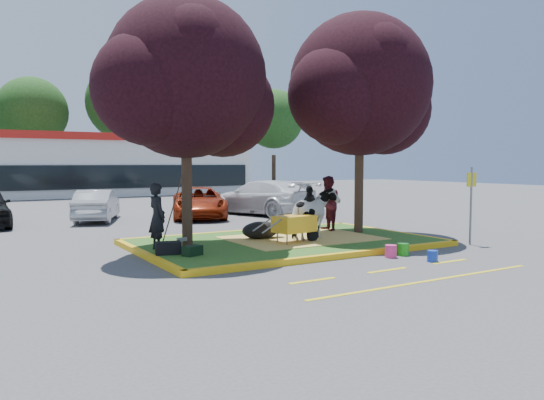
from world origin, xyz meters
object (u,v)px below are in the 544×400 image
sign_post (471,198)px  bucket_green (403,249)px  bucket_pink (391,251)px  bucket_blue (432,256)px  car_silver (97,205)px  cow (314,214)px  wheelbarrow (295,224)px  handler (157,217)px  calf (261,230)px

sign_post → bucket_green: bearing=-161.7°
bucket_green → bucket_pink: bucket_green is taller
bucket_blue → car_silver: bearing=109.9°
cow → sign_post: sign_post is taller
bucket_green → bucket_blue: bearing=-91.1°
cow → bucket_blue: bearing=172.2°
wheelbarrow → sign_post: bearing=-32.9°
sign_post → bucket_blue: (-2.96, -1.29, -1.22)m
bucket_pink → car_silver: car_silver is taller
wheelbarrow → bucket_green: size_ratio=6.40×
sign_post → bucket_green: (-2.94, -0.30, -1.20)m
handler → bucket_pink: handler is taller
handler → cow: bearing=-104.0°
sign_post → car_silver: sign_post is taller
sign_post → bucket_pink: bearing=-161.6°
bucket_green → bucket_blue: bucket_green is taller
bucket_blue → bucket_green: bearing=88.9°
bucket_green → bucket_pink: bearing=-172.9°
bucket_green → car_silver: (-4.80, 12.20, 0.48)m
cow → bucket_blue: cow is taller
bucket_pink → car_silver: 13.01m
wheelbarrow → bucket_pink: wheelbarrow is taller
wheelbarrow → bucket_pink: 2.75m
cow → bucket_green: (0.91, -2.60, -0.73)m
cow → bucket_pink: 2.80m
handler → car_silver: 9.06m
bucket_blue → sign_post: bearing=23.6°
handler → wheelbarrow: 3.71m
cow → calf: cow is taller
calf → bucket_blue: 5.00m
calf → sign_post: sign_post is taller
handler → car_silver: bearing=-10.3°
cow → bucket_pink: cow is taller
handler → sign_post: sign_post is taller
bucket_blue → calf: bearing=115.2°
bucket_green → calf: bearing=121.3°
car_silver → sign_post: bearing=144.6°
bucket_blue → car_silver: car_silver is taller
wheelbarrow → sign_post: sign_post is taller
sign_post → car_silver: (-7.75, 11.90, -0.72)m
bucket_green → car_silver: 13.12m
cow → calf: 1.61m
sign_post → bucket_green: size_ratio=7.06×
bucket_pink → car_silver: bearing=109.5°
bucket_pink → bucket_blue: 1.04m
handler → bucket_green: size_ratio=5.35×
sign_post → bucket_blue: sign_post is taller
cow → car_silver: (-3.89, 9.60, -0.25)m
bucket_green → sign_post: bearing=5.9°
calf → handler: bearing=175.3°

